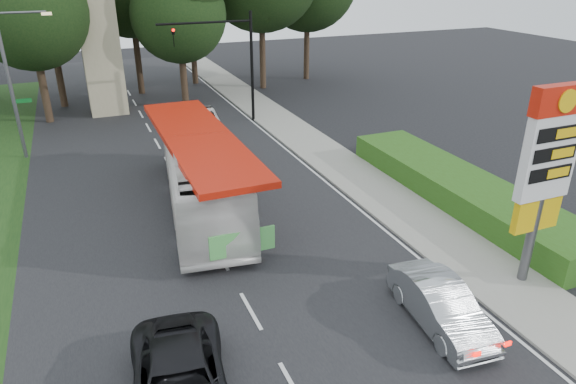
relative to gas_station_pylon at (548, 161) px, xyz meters
name	(u,v)px	position (x,y,z in m)	size (l,w,h in m)	color
road_surface	(193,208)	(-9.20, 10.01, -4.44)	(14.00, 80.00, 0.02)	black
sidewalk_right	(359,179)	(-0.70, 10.01, -4.39)	(3.00, 80.00, 0.12)	gray
hedge	(461,190)	(2.30, 6.01, -3.85)	(3.00, 14.00, 1.20)	#2A4F15
gas_station_pylon	(548,161)	(0.00, 0.00, 0.00)	(2.10, 0.45, 6.85)	#59595E
traffic_signal_mast	(232,53)	(-3.52, 22.00, 0.22)	(6.10, 0.35, 7.20)	black
streetlight_signs	(13,78)	(-16.19, 20.01, -0.01)	(2.75, 0.98, 8.00)	#59595E
monument	(99,40)	(-11.20, 28.01, 0.66)	(3.00, 3.00, 10.05)	tan
transit_bus	(201,172)	(-8.70, 10.10, -2.78)	(2.80, 11.95, 3.33)	white
sedan_silver	(441,305)	(-4.09, -0.75, -3.75)	(1.48, 4.24, 1.40)	#ADB1B5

